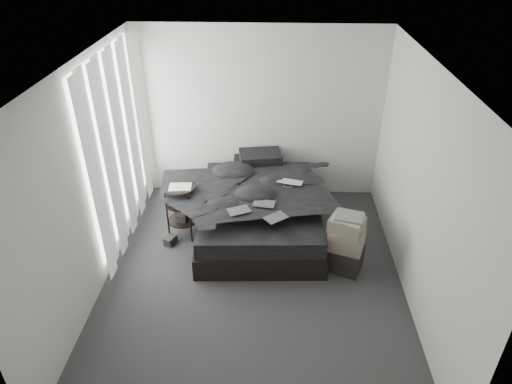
{
  "coord_description": "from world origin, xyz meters",
  "views": [
    {
      "loc": [
        0.22,
        -4.25,
        3.81
      ],
      "look_at": [
        0.0,
        0.8,
        0.75
      ],
      "focal_mm": 32.0,
      "sensor_mm": 36.0,
      "label": 1
    }
  ],
  "objects_px": {
    "laptop": "(289,179)",
    "bed": "(259,221)",
    "side_stand": "(182,211)",
    "box_lower": "(343,257)"
  },
  "relations": [
    {
      "from": "bed",
      "to": "box_lower",
      "type": "relative_size",
      "value": 4.93
    },
    {
      "from": "laptop",
      "to": "bed",
      "type": "bearing_deg",
      "value": -154.5
    },
    {
      "from": "side_stand",
      "to": "box_lower",
      "type": "height_order",
      "value": "side_stand"
    },
    {
      "from": "laptop",
      "to": "box_lower",
      "type": "height_order",
      "value": "laptop"
    },
    {
      "from": "bed",
      "to": "side_stand",
      "type": "bearing_deg",
      "value": -174.76
    },
    {
      "from": "laptop",
      "to": "side_stand",
      "type": "xyz_separation_m",
      "value": [
        -1.44,
        -0.22,
        -0.41
      ]
    },
    {
      "from": "bed",
      "to": "side_stand",
      "type": "distance_m",
      "value": 1.08
    },
    {
      "from": "box_lower",
      "to": "laptop",
      "type": "bearing_deg",
      "value": 128.82
    },
    {
      "from": "laptop",
      "to": "box_lower",
      "type": "xyz_separation_m",
      "value": [
        0.69,
        -0.85,
        -0.63
      ]
    },
    {
      "from": "side_stand",
      "to": "box_lower",
      "type": "distance_m",
      "value": 2.23
    }
  ]
}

